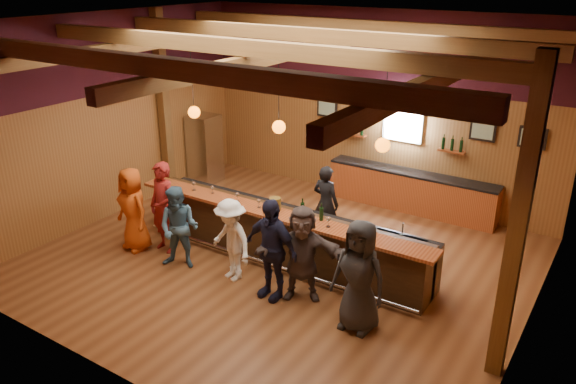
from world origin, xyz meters
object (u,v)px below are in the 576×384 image
stainless_fridge (205,149)px  customer_orange (133,209)px  customer_dark (359,276)px  back_bar_cabinet (411,191)px  customer_white (231,240)px  ice_bucket (275,204)px  customer_brown (302,253)px  customer_denim (179,228)px  bar_counter (285,234)px  bartender (326,203)px  customer_redvest (163,207)px  customer_navy (271,249)px  bottle_a (302,209)px

stainless_fridge → customer_orange: bearing=-70.1°
customer_dark → back_bar_cabinet: bearing=104.0°
customer_white → ice_bucket: (0.32, 0.95, 0.45)m
customer_white → customer_brown: (1.41, 0.15, 0.07)m
customer_denim → bar_counter: bearing=22.4°
customer_white → bartender: bartender is taller
customer_brown → ice_bucket: size_ratio=7.31×
customer_dark → customer_white: bearing=179.3°
customer_white → bartender: 2.43m
customer_redvest → bartender: (2.46, 2.18, -0.12)m
back_bar_cabinet → customer_navy: bearing=-97.4°
back_bar_cabinet → customer_dark: customer_dark is taller
back_bar_cabinet → customer_denim: size_ratio=2.47×
customer_denim → stainless_fridge: bearing=105.0°
customer_brown → customer_orange: bearing=156.9°
back_bar_cabinet → bottle_a: (-0.68, -3.74, 0.77)m
customer_redvest → bartender: customer_redvest is taller
customer_redvest → customer_brown: (3.23, -0.01, -0.07)m
customer_redvest → customer_brown: size_ratio=1.09×
customer_orange → customer_denim: customer_orange is taller
stainless_fridge → bottle_a: stainless_fridge is taller
customer_navy → ice_bucket: (-0.62, 1.05, 0.31)m
customer_denim → customer_dark: bearing=-18.9°
customer_navy → customer_dark: 1.66m
customer_navy → customer_dark: (1.66, -0.02, 0.01)m
bar_counter → customer_brown: 1.48m
customer_brown → customer_dark: customer_dark is taller
bar_counter → customer_navy: bearing=-66.3°
bartender → customer_denim: bearing=59.4°
customer_orange → customer_white: 2.39m
back_bar_cabinet → customer_brown: 4.60m
customer_orange → back_bar_cabinet: bearing=61.4°
customer_orange → customer_dark: size_ratio=0.93×
back_bar_cabinet → customer_white: size_ratio=2.56×
bar_counter → customer_dark: size_ratio=3.40×
bartender → customer_brown: bearing=113.3°
bar_counter → ice_bucket: (-0.07, -0.22, 0.71)m
bar_counter → back_bar_cabinet: (1.18, 3.57, -0.05)m
customer_denim → customer_brown: customer_brown is taller
back_bar_cabinet → customer_brown: (-0.16, -4.58, 0.38)m
customer_brown → back_bar_cabinet: bearing=60.8°
customer_white → customer_dark: (2.60, -0.12, 0.14)m
customer_orange → customer_denim: bearing=7.9°
customer_denim → customer_dark: customer_dark is taller
ice_bucket → bottle_a: bottle_a is taller
customer_redvest → bottle_a: (2.72, 0.83, 0.31)m
customer_orange → customer_navy: 3.32m
bar_counter → customer_navy: size_ratio=3.44×
bar_counter → bartender: 1.24m
customer_navy → customer_denim: bearing=-172.0°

